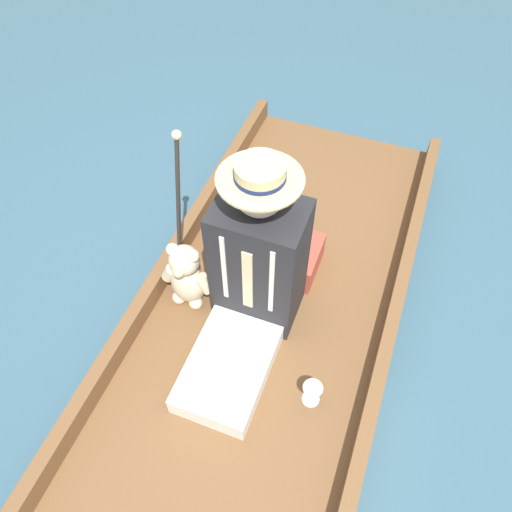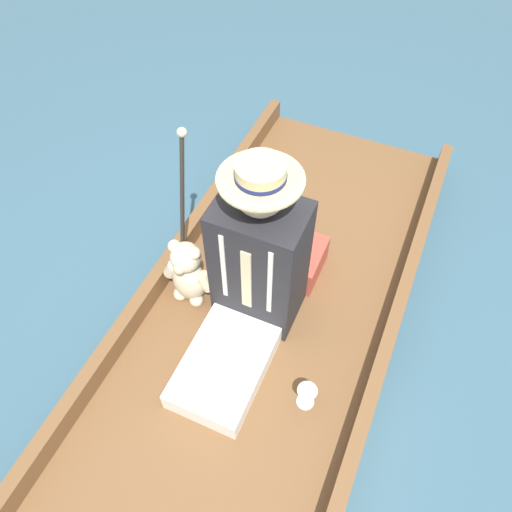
{
  "view_description": "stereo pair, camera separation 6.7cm",
  "coord_description": "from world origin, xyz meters",
  "px_view_note": "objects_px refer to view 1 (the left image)",
  "views": [
    {
      "loc": [
        -0.39,
        1.11,
        2.17
      ],
      "look_at": [
        0.06,
        -0.07,
        0.55
      ],
      "focal_mm": 35.0,
      "sensor_mm": 36.0,
      "label": 1
    },
    {
      "loc": [
        -0.45,
        1.09,
        2.17
      ],
      "look_at": [
        0.06,
        -0.07,
        0.55
      ],
      "focal_mm": 35.0,
      "sensor_mm": 36.0,
      "label": 2
    }
  ],
  "objects_px": {
    "teddy_bear": "(187,277)",
    "walking_cane": "(178,199)",
    "seated_person": "(253,276)",
    "wine_glass": "(312,391)"
  },
  "relations": [
    {
      "from": "teddy_bear",
      "to": "wine_glass",
      "type": "xyz_separation_m",
      "value": [
        -0.7,
        0.29,
        -0.09
      ]
    },
    {
      "from": "teddy_bear",
      "to": "walking_cane",
      "type": "bearing_deg",
      "value": -62.49
    },
    {
      "from": "teddy_bear",
      "to": "walking_cane",
      "type": "xyz_separation_m",
      "value": [
        0.1,
        -0.2,
        0.28
      ]
    },
    {
      "from": "walking_cane",
      "to": "teddy_bear",
      "type": "bearing_deg",
      "value": 117.51
    },
    {
      "from": "seated_person",
      "to": "walking_cane",
      "type": "bearing_deg",
      "value": -25.79
    },
    {
      "from": "seated_person",
      "to": "teddy_bear",
      "type": "xyz_separation_m",
      "value": [
        0.33,
        0.01,
        -0.15
      ]
    },
    {
      "from": "seated_person",
      "to": "wine_glass",
      "type": "relative_size",
      "value": 7.48
    },
    {
      "from": "wine_glass",
      "to": "teddy_bear",
      "type": "bearing_deg",
      "value": -22.29
    },
    {
      "from": "walking_cane",
      "to": "seated_person",
      "type": "bearing_deg",
      "value": 156.09
    },
    {
      "from": "teddy_bear",
      "to": "walking_cane",
      "type": "distance_m",
      "value": 0.36
    }
  ]
}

